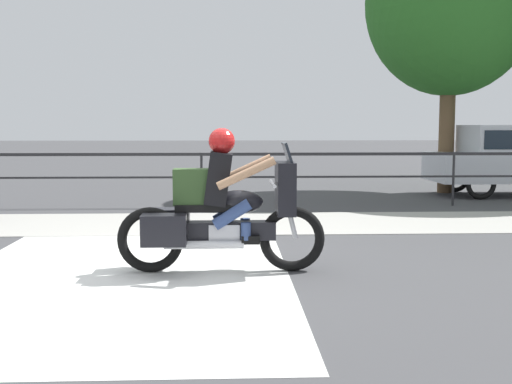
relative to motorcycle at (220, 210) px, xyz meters
name	(u,v)px	position (x,y,z in m)	size (l,w,h in m)	color
ground_plane	(181,269)	(-0.45, 0.14, -0.70)	(120.00, 120.00, 0.00)	#424244
sidewalk_band	(196,223)	(-0.45, 3.54, -0.70)	(44.00, 2.40, 0.01)	#A8A59E
crosswalk_band	(123,273)	(-1.08, -0.06, -0.70)	(3.66, 6.00, 0.01)	silver
fence_railing	(201,164)	(-0.45, 5.72, 0.15)	(36.00, 0.05, 1.08)	#232326
motorcycle	(220,210)	(0.00, 0.00, 0.00)	(2.31, 0.76, 1.60)	black
tree_behind_sign	(451,3)	(5.34, 8.25, 3.81)	(4.00, 4.00, 6.73)	brown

